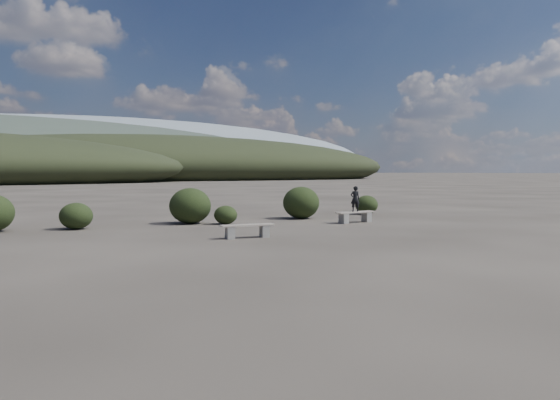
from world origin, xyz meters
TOP-DOWN VIEW (x-y plane):
  - ground at (0.00, 0.00)m, footprint 1200.00×1200.00m
  - bench_left at (-1.20, 3.90)m, footprint 1.62×0.57m
  - bench_right at (4.49, 5.99)m, footprint 1.71×0.41m
  - seated_person at (4.47, 5.99)m, footprint 0.41×0.35m
  - shrub_a at (-4.98, 9.01)m, footprint 1.09×1.09m
  - shrub_b at (-0.97, 8.89)m, footprint 1.54×1.54m
  - shrub_c at (0.05, 8.00)m, footprint 0.85×0.85m
  - shrub_d at (3.74, 8.56)m, footprint 1.50×1.50m
  - shrub_e at (7.48, 8.90)m, footprint 1.03×1.03m

SIDE VIEW (x-z plane):
  - ground at x=0.00m, z-range 0.00..0.00m
  - bench_left at x=-1.20m, z-range 0.04..0.44m
  - bench_right at x=4.49m, z-range 0.05..0.47m
  - shrub_c at x=0.05m, z-range 0.00..0.68m
  - shrub_e at x=7.48m, z-range 0.00..0.85m
  - shrub_a at x=-4.98m, z-range 0.00..0.89m
  - shrub_d at x=3.74m, z-range 0.00..1.31m
  - shrub_b at x=-0.97m, z-range 0.00..1.32m
  - seated_person at x=4.47m, z-range 0.42..1.38m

